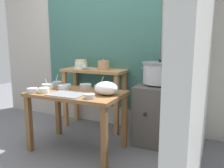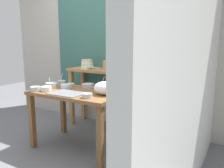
% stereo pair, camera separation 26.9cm
% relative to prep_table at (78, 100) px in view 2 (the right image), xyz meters
% --- Properties ---
extents(ground_plane, '(9.00, 9.00, 0.00)m').
position_rel_prep_table_xyz_m(ground_plane, '(-0.04, -0.08, -0.61)').
color(ground_plane, slate).
extents(wall_back, '(4.40, 0.12, 2.60)m').
position_rel_prep_table_xyz_m(wall_back, '(0.05, 1.02, 0.69)').
color(wall_back, '#B2ADA3').
rests_on(wall_back, ground).
extents(wall_right, '(0.30, 3.20, 2.60)m').
position_rel_prep_table_xyz_m(wall_right, '(1.36, 0.12, 0.69)').
color(wall_right, silver).
rests_on(wall_right, ground).
extents(prep_table, '(1.10, 0.66, 0.72)m').
position_rel_prep_table_xyz_m(prep_table, '(0.00, 0.00, 0.00)').
color(prep_table, brown).
rests_on(prep_table, ground).
extents(back_shelf_table, '(0.96, 0.40, 0.90)m').
position_rel_prep_table_xyz_m(back_shelf_table, '(-0.17, 0.75, 0.07)').
color(back_shelf_table, '#B27F4C').
rests_on(back_shelf_table, ground).
extents(stove_block, '(0.60, 0.61, 0.78)m').
position_rel_prep_table_xyz_m(stove_block, '(0.87, 0.62, -0.23)').
color(stove_block, '#4C4742').
rests_on(stove_block, ground).
extents(steamer_pot, '(0.49, 0.44, 0.31)m').
position_rel_prep_table_xyz_m(steamer_pot, '(0.83, 0.64, 0.31)').
color(steamer_pot, '#B7BABF').
rests_on(steamer_pot, stove_block).
extents(clay_pot, '(0.17, 0.17, 0.16)m').
position_rel_prep_table_xyz_m(clay_pot, '(-0.02, 0.75, 0.36)').
color(clay_pot, tan).
rests_on(clay_pot, back_shelf_table).
extents(bowl_stack_enamel, '(0.20, 0.20, 0.14)m').
position_rel_prep_table_xyz_m(bowl_stack_enamel, '(-0.39, 0.74, 0.35)').
color(bowl_stack_enamel, silver).
rests_on(bowl_stack_enamel, back_shelf_table).
extents(ladle, '(0.28, 0.12, 0.07)m').
position_rel_prep_table_xyz_m(ladle, '(-0.27, 0.65, 0.33)').
color(ladle, '#B7BABF').
rests_on(ladle, back_shelf_table).
extents(serving_tray, '(0.40, 0.28, 0.01)m').
position_rel_prep_table_xyz_m(serving_tray, '(-0.02, -0.17, 0.12)').
color(serving_tray, slate).
rests_on(serving_tray, prep_table).
extents(plastic_bag, '(0.27, 0.22, 0.15)m').
position_rel_prep_table_xyz_m(plastic_bag, '(0.38, 0.01, 0.19)').
color(plastic_bag, white).
rests_on(plastic_bag, prep_table).
extents(wide_pan, '(0.24, 0.24, 0.05)m').
position_rel_prep_table_xyz_m(wide_pan, '(1.06, 0.37, 0.20)').
color(wide_pan, '#B7BABF').
rests_on(wide_pan, stove_block).
extents(prep_bowl_0, '(0.12, 0.12, 0.06)m').
position_rel_prep_table_xyz_m(prep_bowl_0, '(-0.32, -0.19, 0.14)').
color(prep_bowl_0, silver).
rests_on(prep_bowl_0, prep_table).
extents(prep_bowl_1, '(0.11, 0.11, 0.04)m').
position_rel_prep_table_xyz_m(prep_bowl_1, '(-0.26, 0.17, 0.13)').
color(prep_bowl_1, '#B7D1AD').
rests_on(prep_bowl_1, prep_table).
extents(prep_bowl_2, '(0.15, 0.15, 0.05)m').
position_rel_prep_table_xyz_m(prep_bowl_2, '(-0.01, 0.23, 0.14)').
color(prep_bowl_2, '#B7BABF').
rests_on(prep_bowl_2, prep_table).
extents(prep_bowl_3, '(0.14, 0.14, 0.17)m').
position_rel_prep_table_xyz_m(prep_bowl_3, '(0.22, 0.18, 0.15)').
color(prep_bowl_3, '#B7BABF').
rests_on(prep_bowl_3, prep_table).
extents(prep_bowl_4, '(0.15, 0.15, 0.14)m').
position_rel_prep_table_xyz_m(prep_bowl_4, '(-0.42, -0.00, 0.15)').
color(prep_bowl_4, '#B7BABF').
rests_on(prep_bowl_4, prep_table).
extents(prep_bowl_5, '(0.12, 0.12, 0.15)m').
position_rel_prep_table_xyz_m(prep_bowl_5, '(-0.45, 0.22, 0.14)').
color(prep_bowl_5, '#B7BABF').
rests_on(prep_bowl_5, prep_table).
extents(prep_bowl_6, '(0.14, 0.14, 0.06)m').
position_rel_prep_table_xyz_m(prep_bowl_6, '(-0.21, 0.04, 0.14)').
color(prep_bowl_6, '#B7BABF').
rests_on(prep_bowl_6, prep_table).
extents(prep_bowl_7, '(0.12, 0.12, 0.05)m').
position_rel_prep_table_xyz_m(prep_bowl_7, '(-0.45, -0.24, 0.14)').
color(prep_bowl_7, '#B7BABF').
rests_on(prep_bowl_7, prep_table).
extents(prep_bowl_8, '(0.11, 0.11, 0.05)m').
position_rel_prep_table_xyz_m(prep_bowl_8, '(0.30, -0.21, 0.14)').
color(prep_bowl_8, '#B7BABF').
rests_on(prep_bowl_8, prep_table).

